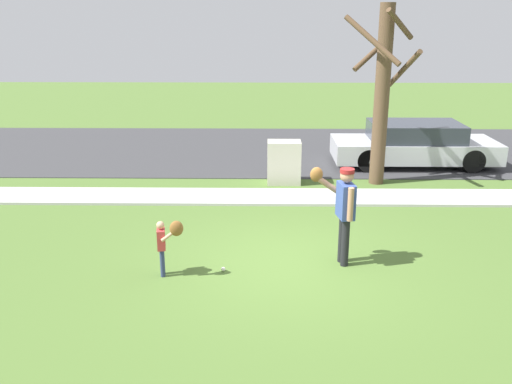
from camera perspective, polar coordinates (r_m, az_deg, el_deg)
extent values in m
plane|color=#4C6B2D|center=(13.05, 3.06, -0.77)|extent=(48.00, 48.00, 0.00)
cube|color=#B2B2AD|center=(13.13, 3.05, -0.51)|extent=(36.00, 1.20, 0.06)
cube|color=#38383A|center=(17.95, 2.47, 4.42)|extent=(36.00, 6.80, 0.02)
cylinder|color=black|center=(9.62, 9.17, -5.16)|extent=(0.14, 0.14, 0.85)
cylinder|color=black|center=(9.77, 8.88, -4.78)|extent=(0.14, 0.14, 0.85)
cube|color=#33478C|center=(9.44, 9.23, -0.88)|extent=(0.30, 0.44, 0.60)
sphere|color=#A87A5B|center=(9.31, 9.36, 1.66)|extent=(0.23, 0.23, 0.23)
cylinder|color=maroon|center=(9.29, 9.39, 2.17)|extent=(0.24, 0.24, 0.07)
cylinder|color=#A87A5B|center=(9.21, 9.71, -1.27)|extent=(0.10, 0.10, 0.57)
cylinder|color=#A87A5B|center=(9.53, 7.37, 0.76)|extent=(0.53, 0.18, 0.41)
ellipsoid|color=brown|center=(9.43, 6.25, 1.80)|extent=(0.24, 0.17, 0.26)
cylinder|color=navy|center=(9.40, -9.62, -7.00)|extent=(0.08, 0.08, 0.48)
cylinder|color=navy|center=(9.31, -9.62, -7.25)|extent=(0.08, 0.08, 0.48)
cube|color=#B73838|center=(9.19, -9.75, -4.81)|extent=(0.17, 0.25, 0.34)
sphere|color=tan|center=(9.10, -9.83, -3.38)|extent=(0.13, 0.13, 0.13)
cylinder|color=tan|center=(9.32, -9.74, -4.42)|extent=(0.06, 0.06, 0.32)
cylinder|color=tan|center=(9.01, -8.88, -4.39)|extent=(0.30, 0.10, 0.23)
ellipsoid|color=brown|center=(8.97, -8.20, -3.74)|extent=(0.24, 0.17, 0.26)
sphere|color=white|center=(9.46, -3.39, -7.94)|extent=(0.07, 0.07, 0.07)
cube|color=beige|center=(14.19, 2.92, 3.07)|extent=(0.85, 0.57, 1.10)
cylinder|color=brown|center=(14.20, 12.83, 9.53)|extent=(0.37, 0.37, 4.43)
cylinder|color=brown|center=(14.40, 15.01, 12.15)|extent=(0.53, 1.36, 1.02)
cylinder|color=brown|center=(14.44, 11.87, 13.80)|extent=(1.05, 0.69, 0.85)
cylinder|color=brown|center=(13.53, 11.88, 15.07)|extent=(1.26, 1.11, 1.14)
cylinder|color=brown|center=(13.83, 14.62, 16.40)|extent=(0.84, 0.72, 0.74)
cube|color=silver|center=(16.55, 15.94, 4.24)|extent=(4.60, 1.80, 0.55)
cube|color=#2D333D|center=(16.44, 16.09, 6.02)|extent=(2.53, 1.66, 0.50)
cylinder|color=black|center=(15.51, 11.52, 3.20)|extent=(0.64, 0.22, 0.64)
cylinder|color=black|center=(17.02, 10.59, 4.54)|extent=(0.64, 0.22, 0.64)
cylinder|color=black|center=(16.28, 21.45, 3.00)|extent=(0.64, 0.22, 0.64)
cylinder|color=black|center=(17.73, 19.73, 4.31)|extent=(0.64, 0.22, 0.64)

